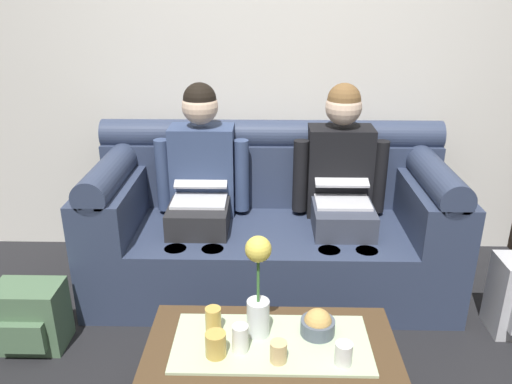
% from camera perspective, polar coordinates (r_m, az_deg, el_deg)
% --- Properties ---
extents(back_wall_patterned, '(6.00, 0.12, 2.90)m').
position_cam_1_polar(back_wall_patterned, '(3.34, 1.78, 17.28)').
color(back_wall_patterned, silver).
rests_on(back_wall_patterned, ground_plane).
extents(couch, '(2.10, 0.88, 0.96)m').
position_cam_1_polar(couch, '(3.10, 1.61, -3.79)').
color(couch, '#2D3851').
rests_on(couch, ground_plane).
extents(person_left, '(0.56, 0.67, 1.22)m').
position_cam_1_polar(person_left, '(3.01, -6.18, 1.17)').
color(person_left, '#232326').
rests_on(person_left, ground_plane).
extents(person_right, '(0.56, 0.67, 1.22)m').
position_cam_1_polar(person_right, '(3.02, 9.51, 1.04)').
color(person_right, '#383D4C').
rests_on(person_right, ground_plane).
extents(coffee_table, '(1.04, 0.54, 0.36)m').
position_cam_1_polar(coffee_table, '(2.21, 1.72, -17.50)').
color(coffee_table, '#47331E').
rests_on(coffee_table, ground_plane).
extents(flower_vase, '(0.11, 0.11, 0.46)m').
position_cam_1_polar(flower_vase, '(2.10, 0.24, -10.67)').
color(flower_vase, silver).
rests_on(flower_vase, coffee_table).
extents(snack_bowl, '(0.14, 0.14, 0.12)m').
position_cam_1_polar(snack_bowl, '(2.22, 6.92, -14.49)').
color(snack_bowl, '#4C5666').
rests_on(snack_bowl, coffee_table).
extents(cup_near_left, '(0.07, 0.07, 0.09)m').
position_cam_1_polar(cup_near_left, '(2.07, 2.52, -17.44)').
color(cup_near_left, '#DBB77A').
rests_on(cup_near_left, coffee_table).
extents(cup_near_right, '(0.08, 0.08, 0.10)m').
position_cam_1_polar(cup_near_right, '(2.09, -4.54, -16.69)').
color(cup_near_right, gold).
rests_on(cup_near_right, coffee_table).
extents(cup_far_center, '(0.07, 0.07, 0.11)m').
position_cam_1_polar(cup_far_center, '(2.22, -4.80, -14.06)').
color(cup_far_center, gold).
rests_on(cup_far_center, coffee_table).
extents(cup_far_left, '(0.07, 0.07, 0.12)m').
position_cam_1_polar(cup_far_left, '(2.11, -1.77, -16.06)').
color(cup_far_left, white).
rests_on(cup_far_left, coffee_table).
extents(cup_far_right, '(0.07, 0.07, 0.09)m').
position_cam_1_polar(cup_far_right, '(2.08, 9.77, -17.40)').
color(cup_far_right, white).
rests_on(cup_far_right, coffee_table).
extents(backpack_left, '(0.33, 0.26, 0.34)m').
position_cam_1_polar(backpack_left, '(2.88, -23.91, -12.70)').
color(backpack_left, '#4C6B4C').
rests_on(backpack_left, ground_plane).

